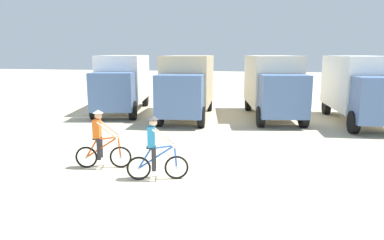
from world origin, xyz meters
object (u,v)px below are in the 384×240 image
(cyclist_orange_shirt, at_px, (101,141))
(box_truck_avon_van, at_px, (123,80))
(box_truck_white_box, at_px, (360,86))
(box_truck_cream_rv, at_px, (273,83))
(box_truck_tan_camper, at_px, (188,83))
(cyclist_cowboy_hat, at_px, (155,150))

(cyclist_orange_shirt, bearing_deg, box_truck_avon_van, 109.50)
(box_truck_avon_van, relative_size, box_truck_white_box, 1.02)
(box_truck_avon_van, xyz_separation_m, cyclist_orange_shirt, (3.61, -10.20, -1.03))
(box_truck_cream_rv, relative_size, cyclist_orange_shirt, 3.87)
(box_truck_cream_rv, bearing_deg, box_truck_tan_camper, -168.12)
(cyclist_cowboy_hat, bearing_deg, box_truck_tan_camper, 97.72)
(box_truck_avon_van, xyz_separation_m, box_truck_cream_rv, (8.77, -0.06, 0.00))
(cyclist_orange_shirt, height_order, cyclist_cowboy_hat, same)
(box_truck_white_box, bearing_deg, box_truck_tan_camper, -177.68)
(box_truck_tan_camper, bearing_deg, box_truck_cream_rv, 11.88)
(box_truck_tan_camper, bearing_deg, cyclist_cowboy_hat, -82.28)
(cyclist_orange_shirt, relative_size, cyclist_cowboy_hat, 1.00)
(box_truck_tan_camper, distance_m, cyclist_orange_shirt, 9.26)
(box_truck_tan_camper, xyz_separation_m, box_truck_white_box, (8.85, 0.36, 0.00))
(box_truck_avon_van, height_order, cyclist_orange_shirt, box_truck_avon_van)
(box_truck_cream_rv, bearing_deg, box_truck_avon_van, 179.61)
(box_truck_white_box, bearing_deg, cyclist_cowboy_hat, -126.47)
(box_truck_tan_camper, relative_size, box_truck_white_box, 1.00)
(box_truck_cream_rv, height_order, cyclist_cowboy_hat, box_truck_cream_rv)
(box_truck_tan_camper, xyz_separation_m, cyclist_cowboy_hat, (1.33, -9.81, -1.03))
(box_truck_avon_van, xyz_separation_m, box_truck_white_box, (13.08, -0.66, 0.00))
(box_truck_tan_camper, bearing_deg, box_truck_white_box, 2.32)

